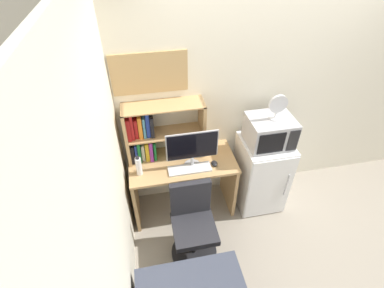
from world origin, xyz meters
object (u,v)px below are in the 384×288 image
Objects in this scene: water_bottle at (139,166)px; desk_fan at (278,106)px; mini_fridge at (261,173)px; computer_mouse at (214,163)px; microwave at (270,131)px; hutch_bookshelf at (151,132)px; desk_chair at (193,227)px; monitor at (192,148)px; wall_corkboard at (150,73)px; keyboard at (190,169)px.

water_bottle is 0.84× the size of desk_fan.
water_bottle is 0.25× the size of mini_fridge.
microwave is (0.60, 0.07, 0.29)m from computer_mouse.
microwave is at bearing 6.36° from computer_mouse.
hutch_bookshelf reaches higher than mini_fridge.
mini_fridge is 1.07m from desk_chair.
monitor is at bearing -32.42° from hutch_bookshelf.
hutch_bookshelf is 0.46m from monitor.
computer_mouse is 0.67m from microwave.
wall_corkboard is at bearing 106.16° from desk_chair.
desk_fan is at bearing -9.79° from hutch_bookshelf.
monitor is at bearing 55.89° from keyboard.
water_bottle is at bearing 133.80° from desk_chair.
monitor is at bearing 1.43° from water_bottle.
computer_mouse is (0.23, -0.03, -0.23)m from monitor.
desk_fan is at bearing 5.48° from keyboard.
desk_fan is 0.31× the size of desk_chair.
microwave is 1.36m from wall_corkboard.
computer_mouse is at bearing -174.44° from desk_fan.
hutch_bookshelf reaches higher than monitor.
monitor is 0.74× the size of wall_corkboard.
desk_fan reaches higher than monitor.
hutch_bookshelf is at bearing -114.52° from wall_corkboard.
hutch_bookshelf reaches higher than water_bottle.
computer_mouse is at bearing 54.98° from desk_chair.
water_bottle is 1.45m from mini_fridge.
monitor is 0.84m from microwave.
monitor is 2.32× the size of water_bottle.
hutch_bookshelf is 0.37m from water_bottle.
wall_corkboard reaches higher than desk_fan.
monitor is 1.19× the size of keyboard.
mini_fridge is (1.22, -0.21, -0.63)m from hutch_bookshelf.
wall_corkboard is (-0.30, 0.41, 0.91)m from keyboard.
mini_fridge is 0.93m from desk_fan.
desk_fan is at bearing -13.45° from microwave.
microwave is at bearing 166.55° from desk_fan.
water_bottle is at bearing -177.95° from microwave.
keyboard is 0.58m from desk_chair.
microwave is (1.39, 0.05, 0.20)m from water_bottle.
water_bottle is (-0.17, -0.26, -0.21)m from hutch_bookshelf.
desk_chair is 1.57m from wall_corkboard.
monitor reaches higher than computer_mouse.
water_bottle is 0.82m from desk_chair.
microwave reaches higher than keyboard.
microwave is (0.87, 0.09, 0.30)m from keyboard.
hutch_bookshelf is 1.14× the size of wall_corkboard.
keyboard is 0.50× the size of desk_chair.
water_bottle is 0.32× the size of wall_corkboard.
mini_fridge is at bearing -15.23° from wall_corkboard.
keyboard is (-0.04, -0.06, -0.24)m from monitor.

